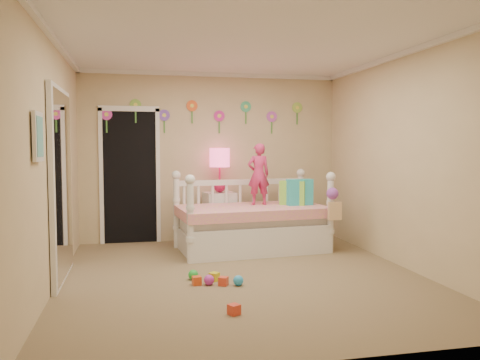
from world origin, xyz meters
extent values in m
cube|color=#7F684C|center=(0.00, 0.00, 0.00)|extent=(4.00, 4.50, 0.01)
cube|color=white|center=(0.00, 0.00, 2.60)|extent=(4.00, 4.50, 0.01)
cube|color=tan|center=(0.00, 2.25, 1.30)|extent=(4.00, 0.01, 2.60)
cube|color=tan|center=(-2.00, 0.00, 1.30)|extent=(0.01, 4.50, 2.60)
cube|color=tan|center=(2.00, 0.00, 1.30)|extent=(0.01, 4.50, 2.60)
cube|color=#28C8C2|center=(1.12, 1.30, 0.81)|extent=(0.38, 0.16, 0.37)
cube|color=#8DDC43|center=(1.03, 1.35, 0.80)|extent=(0.38, 0.30, 0.35)
imported|color=#CF2F66|center=(0.56, 1.46, 1.07)|extent=(0.32, 0.21, 0.88)
cube|color=white|center=(0.09, 2.05, 0.38)|extent=(0.51, 0.42, 0.76)
sphere|color=#DA1D5A|center=(0.09, 2.05, 0.85)|extent=(0.19, 0.19, 0.19)
cylinder|color=#DA1D5A|center=(0.09, 2.05, 1.05)|extent=(0.03, 0.03, 0.39)
cylinder|color=#F3487C|center=(0.09, 2.05, 1.30)|extent=(0.31, 0.31, 0.29)
cube|color=black|center=(-1.25, 2.23, 1.03)|extent=(0.90, 0.04, 2.07)
cube|color=white|center=(-1.96, 0.30, 1.05)|extent=(0.07, 1.30, 2.10)
cube|color=white|center=(-1.97, -0.90, 1.55)|extent=(0.05, 0.34, 0.42)
camera|label=1|loc=(-1.17, -5.28, 1.47)|focal=36.39mm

